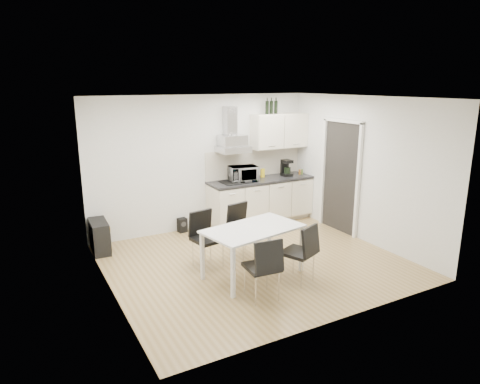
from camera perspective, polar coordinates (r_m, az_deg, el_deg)
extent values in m
plane|color=tan|center=(7.02, 1.91, -9.26)|extent=(4.50, 4.50, 0.00)
cube|color=white|center=(8.35, -5.01, 3.89)|extent=(4.50, 0.10, 2.60)
cube|color=white|center=(5.05, 13.65, -3.51)|extent=(4.50, 0.10, 2.60)
cube|color=white|center=(5.83, -17.42, -1.38)|extent=(0.10, 4.00, 2.60)
cube|color=white|center=(7.97, 16.09, 2.86)|extent=(0.10, 4.00, 2.60)
plane|color=white|center=(6.43, 2.11, 12.46)|extent=(4.50, 4.50, 0.00)
cube|color=white|center=(8.38, 13.16, 1.85)|extent=(0.08, 1.04, 2.10)
cube|color=beige|center=(8.95, 2.61, -3.61)|extent=(2.16, 0.52, 0.10)
cube|color=white|center=(8.80, 2.77, -1.01)|extent=(2.20, 0.60, 0.76)
cube|color=#27272A|center=(8.69, 2.84, 1.64)|extent=(2.22, 0.64, 0.04)
cube|color=beige|center=(8.87, 1.86, 3.97)|extent=(2.20, 0.02, 0.58)
cube|color=white|center=(8.91, 5.23, 8.12)|extent=(1.20, 0.35, 0.70)
cube|color=silver|center=(8.33, -0.96, 6.36)|extent=(0.60, 0.46, 0.30)
cube|color=silver|center=(8.38, -1.33, 9.50)|extent=(0.22, 0.20, 0.55)
imported|color=silver|center=(8.42, 0.44, 2.67)|extent=(0.58, 0.38, 0.37)
cube|color=yellow|center=(8.80, 3.03, 2.55)|extent=(0.08, 0.04, 0.18)
cylinder|color=brown|center=(9.15, 7.96, 2.66)|extent=(0.04, 0.04, 0.11)
cylinder|color=#4C6626|center=(9.18, 8.26, 2.69)|extent=(0.04, 0.04, 0.11)
cylinder|color=black|center=(8.70, 3.64, 11.37)|extent=(0.07, 0.07, 0.32)
cylinder|color=black|center=(8.76, 4.20, 11.38)|extent=(0.07, 0.07, 0.32)
cylinder|color=black|center=(8.82, 4.81, 11.39)|extent=(0.07, 0.07, 0.32)
cube|color=white|center=(6.29, 1.78, -4.93)|extent=(1.56, 1.07, 0.03)
cube|color=white|center=(5.78, -0.95, -10.75)|extent=(0.06, 0.06, 0.72)
cube|color=white|center=(6.63, 8.22, -7.53)|extent=(0.06, 0.06, 0.72)
cube|color=white|center=(6.32, -5.05, -8.56)|extent=(0.06, 0.06, 0.72)
cube|color=white|center=(7.09, 3.92, -5.90)|extent=(0.06, 0.06, 0.72)
cube|color=black|center=(7.71, -18.22, -5.65)|extent=(0.30, 0.66, 0.54)
cube|color=gold|center=(7.67, -17.30, -4.15)|extent=(0.04, 0.58, 0.09)
cube|color=black|center=(8.37, -7.70, -4.40)|extent=(0.18, 0.16, 0.27)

